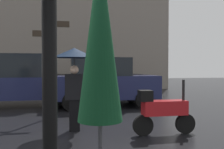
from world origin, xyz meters
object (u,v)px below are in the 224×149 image
object	(u,v)px
parked_car_distant	(17,80)
folded_patio_umbrella_far	(100,40)
pedestrian_with_umbrella	(74,64)
parked_car_right	(97,77)
parked_scooter	(163,110)
street_signpost	(51,56)
parked_car_left	(104,82)

from	to	relation	value
parked_car_distant	folded_patio_umbrella_far	bearing A→B (deg)	112.93
folded_patio_umbrella_far	pedestrian_with_umbrella	bearing A→B (deg)	91.37
parked_car_right	parked_car_distant	xyz separation A→B (m)	(-3.46, -2.91, -0.00)
pedestrian_with_umbrella	parked_scooter	xyz separation A→B (m)	(1.93, -0.72, -1.04)
pedestrian_with_umbrella	street_signpost	world-z (taller)	street_signpost
folded_patio_umbrella_far	parked_car_left	distance (m)	7.44
folded_patio_umbrella_far	pedestrian_with_umbrella	size ratio (longest dim) A/B	1.32
parked_car_right	street_signpost	distance (m)	5.74
parked_car_right	street_signpost	bearing A→B (deg)	85.16
folded_patio_umbrella_far	pedestrian_with_umbrella	world-z (taller)	folded_patio_umbrella_far
folded_patio_umbrella_far	pedestrian_with_umbrella	distance (m)	3.77
parked_car_left	parked_car_right	bearing A→B (deg)	101.00
pedestrian_with_umbrella	parked_car_left	size ratio (longest dim) A/B	0.49
pedestrian_with_umbrella	parked_car_distant	size ratio (longest dim) A/B	0.49
parked_car_right	parked_scooter	bearing A→B (deg)	110.16
street_signpost	folded_patio_umbrella_far	bearing A→B (deg)	-82.47
pedestrian_with_umbrella	parked_car_left	bearing A→B (deg)	149.70
parked_car_distant	pedestrian_with_umbrella	bearing A→B (deg)	124.21
folded_patio_umbrella_far	street_signpost	bearing A→B (deg)	97.53
parked_car_distant	street_signpost	xyz separation A→B (m)	(1.39, -2.38, 0.85)
parked_scooter	parked_car_left	size ratio (longest dim) A/B	0.37
folded_patio_umbrella_far	parked_scooter	distance (m)	3.76
parked_car_left	street_signpost	xyz separation A→B (m)	(-1.88, -1.83, 0.90)
parked_scooter	street_signpost	world-z (taller)	street_signpost
folded_patio_umbrella_far	street_signpost	distance (m)	5.53
parked_scooter	street_signpost	bearing A→B (deg)	154.68
parked_car_right	parked_car_left	bearing A→B (deg)	103.44
folded_patio_umbrella_far	parked_car_distant	size ratio (longest dim) A/B	0.64
street_signpost	parked_car_left	bearing A→B (deg)	44.20
street_signpost	parked_car_distant	bearing A→B (deg)	120.37
folded_patio_umbrella_far	parked_car_left	world-z (taller)	folded_patio_umbrella_far
parked_car_right	parked_car_distant	bearing A→B (deg)	56.56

